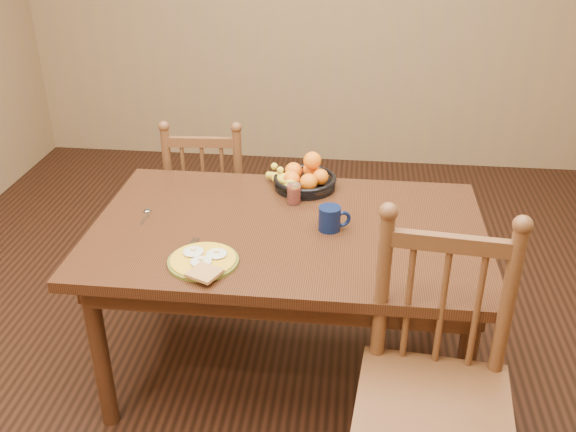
# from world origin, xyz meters

# --- Properties ---
(room) EXTENTS (4.52, 5.02, 2.72)m
(room) POSITION_xyz_m (0.00, 0.00, 1.35)
(room) COLOR black
(room) RESTS_ON ground
(dining_table) EXTENTS (1.60, 1.00, 0.75)m
(dining_table) POSITION_xyz_m (0.00, 0.00, 0.67)
(dining_table) COLOR black
(dining_table) RESTS_ON ground
(chair_far) EXTENTS (0.46, 0.44, 0.95)m
(chair_far) POSITION_xyz_m (-0.50, 0.73, 0.46)
(chair_far) COLOR #4A2E16
(chair_far) RESTS_ON ground
(chair_near) EXTENTS (0.54, 0.52, 1.09)m
(chair_near) POSITION_xyz_m (0.55, -0.66, 0.53)
(chair_near) COLOR #4A2E16
(chair_near) RESTS_ON ground
(breakfast_plate) EXTENTS (0.26, 0.30, 0.04)m
(breakfast_plate) POSITION_xyz_m (-0.28, -0.31, 0.76)
(breakfast_plate) COLOR #59601E
(breakfast_plate) RESTS_ON dining_table
(fork) EXTENTS (0.03, 0.18, 0.00)m
(fork) POSITION_xyz_m (-0.36, -0.22, 0.75)
(fork) COLOR silver
(fork) RESTS_ON dining_table
(spoon) EXTENTS (0.04, 0.16, 0.01)m
(spoon) POSITION_xyz_m (-0.61, 0.05, 0.75)
(spoon) COLOR silver
(spoon) RESTS_ON dining_table
(coffee_mug) EXTENTS (0.13, 0.09, 0.10)m
(coffee_mug) POSITION_xyz_m (0.17, -0.00, 0.80)
(coffee_mug) COLOR black
(coffee_mug) RESTS_ON dining_table
(juice_glass) EXTENTS (0.06, 0.06, 0.09)m
(juice_glass) POSITION_xyz_m (0.00, 0.22, 0.79)
(juice_glass) COLOR silver
(juice_glass) RESTS_ON dining_table
(fruit_bowl) EXTENTS (0.32, 0.32, 0.17)m
(fruit_bowl) POSITION_xyz_m (0.03, 0.38, 0.80)
(fruit_bowl) COLOR black
(fruit_bowl) RESTS_ON dining_table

